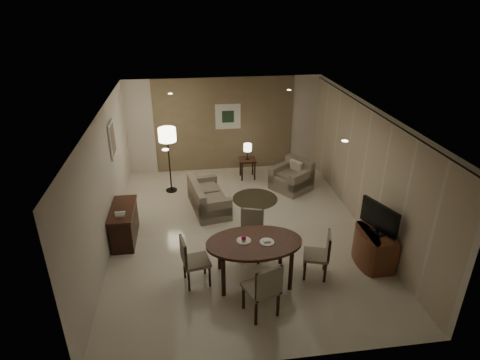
{
  "coord_description": "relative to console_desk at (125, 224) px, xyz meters",
  "views": [
    {
      "loc": [
        -1.05,
        -7.5,
        4.84
      ],
      "look_at": [
        0.0,
        0.2,
        1.15
      ],
      "focal_mm": 30.0,
      "sensor_mm": 36.0,
      "label": 1
    }
  ],
  "objects": [
    {
      "name": "room_shell",
      "position": [
        2.49,
        0.4,
        0.98
      ],
      "size": [
        5.5,
        7.0,
        2.7
      ],
      "color": "beige",
      "rests_on": "ground"
    },
    {
      "name": "taupe_accent",
      "position": [
        2.49,
        3.48,
        0.98
      ],
      "size": [
        3.96,
        0.03,
        2.7
      ],
      "primitive_type": "cube",
      "color": "#806D4F",
      "rests_on": "wall_back"
    },
    {
      "name": "curtain_wall",
      "position": [
        5.17,
        0.0,
        0.95
      ],
      "size": [
        0.08,
        6.7,
        2.58
      ],
      "primitive_type": null,
      "color": "beige",
      "rests_on": "wall_right"
    },
    {
      "name": "curtain_rod",
      "position": [
        5.17,
        0.0,
        2.27
      ],
      "size": [
        0.03,
        6.8,
        0.03
      ],
      "primitive_type": "cylinder",
      "rotation": [
        1.57,
        0.0,
        0.0
      ],
      "color": "black",
      "rests_on": "wall_right"
    },
    {
      "name": "art_back_frame",
      "position": [
        2.59,
        3.46,
        1.23
      ],
      "size": [
        0.72,
        0.03,
        0.72
      ],
      "primitive_type": "cube",
      "color": "silver",
      "rests_on": "wall_back"
    },
    {
      "name": "art_back_canvas",
      "position": [
        2.59,
        3.44,
        1.23
      ],
      "size": [
        0.34,
        0.01,
        0.34
      ],
      "primitive_type": "cube",
      "color": "#1A301C",
      "rests_on": "wall_back"
    },
    {
      "name": "art_left_frame",
      "position": [
        -0.23,
        1.2,
        1.48
      ],
      "size": [
        0.03,
        0.6,
        0.8
      ],
      "primitive_type": "cube",
      "color": "silver",
      "rests_on": "wall_left"
    },
    {
      "name": "art_left_canvas",
      "position": [
        -0.21,
        1.2,
        1.48
      ],
      "size": [
        0.01,
        0.46,
        0.64
      ],
      "primitive_type": "cube",
      "color": "gray",
      "rests_on": "wall_left"
    },
    {
      "name": "downlight_nl",
      "position": [
        1.09,
        -1.8,
        2.31
      ],
      "size": [
        0.1,
        0.1,
        0.01
      ],
      "primitive_type": "cylinder",
      "color": "white",
      "rests_on": "ceiling"
    },
    {
      "name": "downlight_nr",
      "position": [
        3.89,
        -1.8,
        2.31
      ],
      "size": [
        0.1,
        0.1,
        0.01
      ],
      "primitive_type": "cylinder",
      "color": "white",
      "rests_on": "ceiling"
    },
    {
      "name": "downlight_fl",
      "position": [
        1.09,
        1.8,
        2.31
      ],
      "size": [
        0.1,
        0.1,
        0.01
      ],
      "primitive_type": "cylinder",
      "color": "white",
      "rests_on": "ceiling"
    },
    {
      "name": "downlight_fr",
      "position": [
        3.89,
        1.8,
        2.31
      ],
      "size": [
        0.1,
        0.1,
        0.01
      ],
      "primitive_type": "cylinder",
      "color": "white",
      "rests_on": "ceiling"
    },
    {
      "name": "console_desk",
      "position": [
        0.0,
        0.0,
        0.0
      ],
      "size": [
        0.48,
        1.2,
        0.75
      ],
      "primitive_type": null,
      "color": "#492517",
      "rests_on": "floor"
    },
    {
      "name": "telephone",
      "position": [
        0.0,
        -0.3,
        0.43
      ],
      "size": [
        0.2,
        0.14,
        0.09
      ],
      "primitive_type": null,
      "color": "white",
      "rests_on": "console_desk"
    },
    {
      "name": "tv_cabinet",
      "position": [
        4.89,
        -1.5,
        -0.03
      ],
      "size": [
        0.48,
        0.9,
        0.7
      ],
      "primitive_type": null,
      "color": "brown",
      "rests_on": "floor"
    },
    {
      "name": "flat_tv",
      "position": [
        4.87,
        -1.5,
        0.65
      ],
      "size": [
        0.36,
        0.85,
        0.6
      ],
      "primitive_type": null,
      "rotation": [
        0.0,
        0.0,
        0.35
      ],
      "color": "black",
      "rests_on": "tv_cabinet"
    },
    {
      "name": "dining_table",
      "position": [
        2.49,
        -1.65,
        0.03
      ],
      "size": [
        1.72,
        1.08,
        0.81
      ],
      "primitive_type": null,
      "color": "#492517",
      "rests_on": "floor"
    },
    {
      "name": "chair_near",
      "position": [
        2.46,
        -2.51,
        0.14
      ],
      "size": [
        0.64,
        0.64,
        1.03
      ],
      "primitive_type": null,
      "rotation": [
        0.0,
        0.0,
        3.49
      ],
      "color": "gray",
      "rests_on": "floor"
    },
    {
      "name": "chair_far",
      "position": [
        2.53,
        -0.99,
        0.11
      ],
      "size": [
        0.59,
        0.59,
        0.97
      ],
      "primitive_type": null,
      "rotation": [
        0.0,
        0.0,
        -0.32
      ],
      "color": "gray",
      "rests_on": "floor"
    },
    {
      "name": "chair_left",
      "position": [
        1.45,
        -1.61,
        0.1
      ],
      "size": [
        0.54,
        0.54,
        0.95
      ],
      "primitive_type": null,
      "rotation": [
        0.0,
        0.0,
        1.76
      ],
      "color": "gray",
      "rests_on": "floor"
    },
    {
      "name": "chair_right",
      "position": [
        3.63,
        -1.7,
        0.08
      ],
      "size": [
        0.55,
        0.55,
        0.91
      ],
      "primitive_type": null,
      "rotation": [
        0.0,
        0.0,
        -1.87
      ],
      "color": "gray",
      "rests_on": "floor"
    },
    {
      "name": "plate_a",
      "position": [
        2.31,
        -1.6,
        0.44
      ],
      "size": [
        0.26,
        0.26,
        0.02
      ],
      "primitive_type": "cylinder",
      "color": "white",
      "rests_on": "dining_table"
    },
    {
      "name": "plate_b",
      "position": [
        2.71,
        -1.7,
        0.44
      ],
      "size": [
        0.26,
        0.26,
        0.02
      ],
      "primitive_type": "cylinder",
      "color": "white",
      "rests_on": "dining_table"
    },
    {
      "name": "fruit_apple",
      "position": [
        2.31,
        -1.6,
        0.49
      ],
      "size": [
        0.09,
        0.09,
        0.09
      ],
      "primitive_type": "sphere",
      "color": "#B0143E",
      "rests_on": "plate_a"
    },
    {
      "name": "napkin",
      "position": [
        2.71,
        -1.7,
        0.46
      ],
      "size": [
        0.12,
        0.08,
        0.03
      ],
      "primitive_type": "cube",
      "color": "white",
      "rests_on": "plate_b"
    },
    {
      "name": "round_rug",
      "position": [
        3.05,
        1.43,
        -0.37
      ],
      "size": [
        1.15,
        1.15,
        0.01
      ],
      "primitive_type": "cylinder",
      "color": "#3A3020",
      "rests_on": "floor"
    },
    {
      "name": "sofa",
      "position": [
        1.85,
        1.1,
        -0.02
      ],
      "size": [
        1.61,
        1.01,
        0.71
      ],
      "primitive_type": null,
      "rotation": [
        0.0,
        0.0,
        1.75
      ],
      "color": "gray",
      "rests_on": "floor"
    },
    {
      "name": "armchair",
      "position": [
        4.09,
        1.85,
        0.02
      ],
      "size": [
        1.2,
        1.21,
        0.79
      ],
      "primitive_type": null,
      "rotation": [
        0.0,
        0.0,
        -0.95
      ],
      "color": "gray",
      "rests_on": "floor"
    },
    {
      "name": "side_table",
      "position": [
        3.05,
        2.73,
        -0.09
      ],
      "size": [
        0.45,
        0.45,
        0.57
      ],
      "primitive_type": null,
      "color": "black",
      "rests_on": "floor"
    },
    {
      "name": "table_lamp",
      "position": [
        3.05,
        2.73,
        0.44
      ],
      "size": [
        0.22,
        0.22,
        0.5
      ],
      "primitive_type": null,
      "color": "#FFEAC1",
      "rests_on": "side_table"
    },
    {
      "name": "floor_lamp",
      "position": [
        0.92,
        2.19,
        0.49
      ],
      "size": [
        0.44,
        0.44,
        1.74
      ],
      "primitive_type": null,
      "color": "#FFE5B7",
      "rests_on": "floor"
    }
  ]
}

